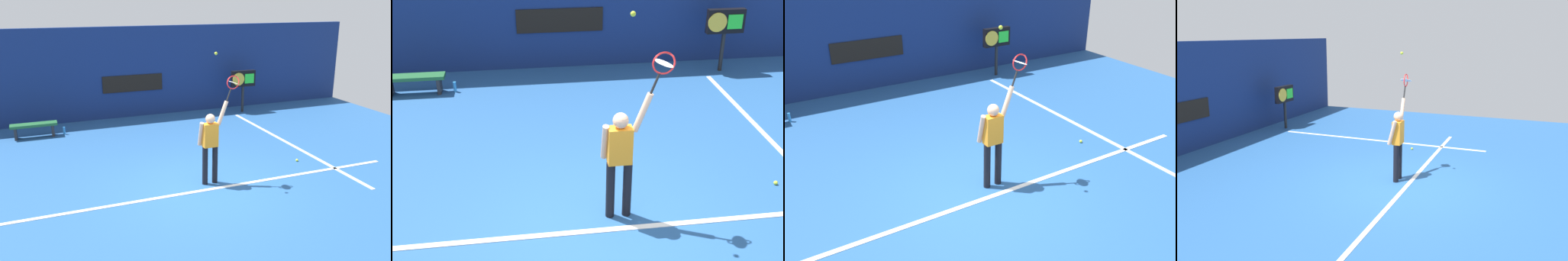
% 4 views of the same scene
% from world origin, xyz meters
% --- Properties ---
extents(ground_plane, '(18.00, 18.00, 0.00)m').
position_xyz_m(ground_plane, '(0.00, 0.00, 0.00)').
color(ground_plane, '#23518C').
extents(back_wall, '(18.00, 0.20, 3.26)m').
position_xyz_m(back_wall, '(0.00, 6.84, 1.63)').
color(back_wall, navy).
rests_on(back_wall, ground_plane).
extents(sponsor_banner_center, '(2.20, 0.03, 0.60)m').
position_xyz_m(sponsor_banner_center, '(0.00, 6.72, 1.25)').
color(sponsor_banner_center, black).
extents(court_baseline, '(10.00, 0.10, 0.01)m').
position_xyz_m(court_baseline, '(0.00, -0.14, 0.01)').
color(court_baseline, white).
rests_on(court_baseline, ground_plane).
extents(court_sideline, '(0.10, 7.00, 0.01)m').
position_xyz_m(court_sideline, '(3.61, 2.00, 0.01)').
color(court_sideline, white).
rests_on(court_sideline, ground_plane).
extents(tennis_player, '(0.68, 0.31, 1.97)m').
position_xyz_m(tennis_player, '(0.26, 0.20, 1.01)').
color(tennis_player, black).
rests_on(tennis_player, ground_plane).
extents(tennis_racket, '(0.40, 0.27, 0.63)m').
position_xyz_m(tennis_racket, '(0.79, 0.19, 2.34)').
color(tennis_racket, black).
extents(tennis_ball, '(0.07, 0.07, 0.07)m').
position_xyz_m(tennis_ball, '(0.36, 0.16, 3.04)').
color(tennis_ball, '#CCE033').
extents(scoreboard_clock, '(0.96, 0.20, 1.60)m').
position_xyz_m(scoreboard_clock, '(4.06, 5.90, 1.23)').
color(scoreboard_clock, black).
rests_on(scoreboard_clock, ground_plane).
extents(water_bottle, '(0.07, 0.07, 0.24)m').
position_xyz_m(water_bottle, '(-2.61, 5.40, 0.12)').
color(water_bottle, '#338CD8').
rests_on(water_bottle, ground_plane).
extents(spare_ball, '(0.07, 0.07, 0.07)m').
position_xyz_m(spare_ball, '(2.99, 0.64, 0.03)').
color(spare_ball, '#CCE033').
rests_on(spare_ball, ground_plane).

